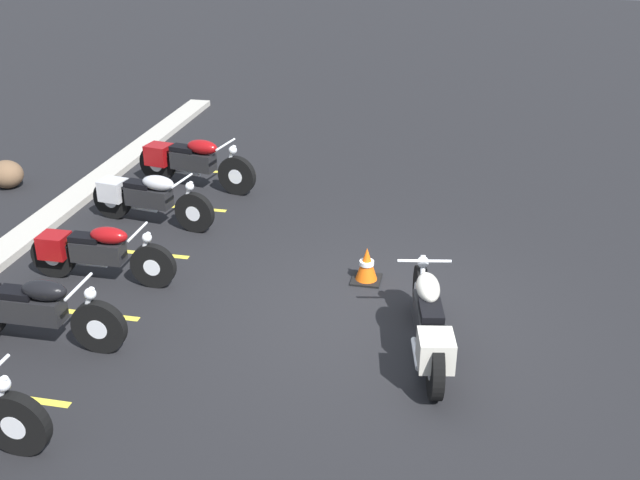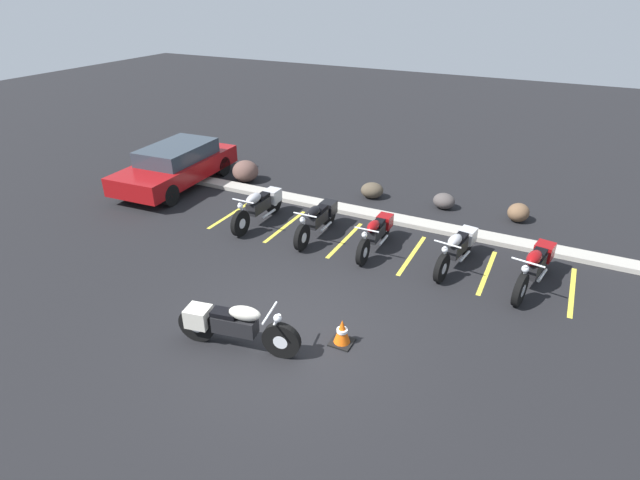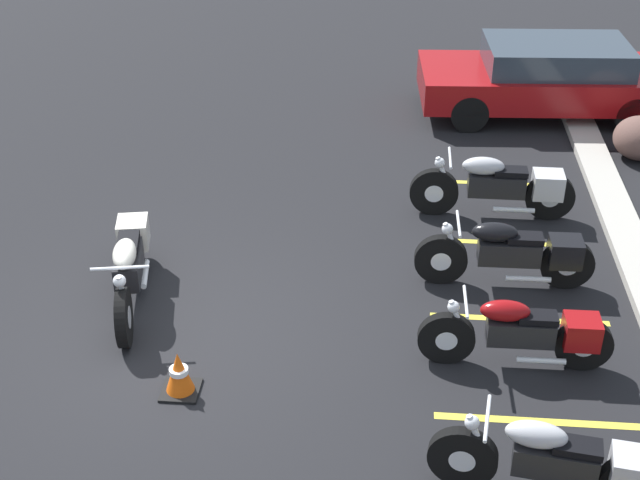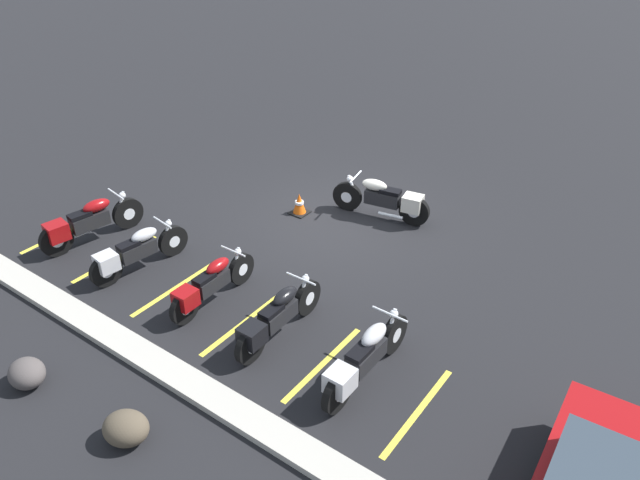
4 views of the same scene
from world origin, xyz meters
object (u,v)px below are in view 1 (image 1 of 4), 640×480
at_px(parked_bike_1, 28,309).
at_px(parked_bike_2, 94,252).
at_px(parked_bike_4, 190,161).
at_px(landscape_rock_0, 6,174).
at_px(parked_bike_3, 146,197).
at_px(traffic_cone, 367,266).
at_px(motorcycle_cream_featured, 429,322).

distance_m(parked_bike_1, parked_bike_2, 1.59).
height_order(parked_bike_4, landscape_rock_0, parked_bike_4).
distance_m(parked_bike_2, parked_bike_3, 1.93).
bearing_deg(parked_bike_4, landscape_rock_0, -157.47).
xyz_separation_m(parked_bike_4, traffic_cone, (-2.84, -3.61, -0.25)).
relative_size(landscape_rock_0, traffic_cone, 1.21).
xyz_separation_m(landscape_rock_0, traffic_cone, (-2.14, -6.84, -0.02)).
bearing_deg(landscape_rock_0, parked_bike_1, -144.70).
relative_size(parked_bike_2, parked_bike_3, 0.97).
distance_m(parked_bike_3, traffic_cone, 3.92).
xyz_separation_m(parked_bike_2, parked_bike_4, (3.59, -0.03, 0.05)).
bearing_deg(parked_bike_4, motorcycle_cream_featured, -34.55).
xyz_separation_m(motorcycle_cream_featured, parked_bike_4, (4.54, 4.57, 0.00)).
relative_size(parked_bike_3, traffic_cone, 4.28).
relative_size(parked_bike_3, landscape_rock_0, 3.54).
height_order(parked_bike_4, traffic_cone, parked_bike_4).
bearing_deg(parked_bike_1, parked_bike_4, 88.74).
bearing_deg(parked_bike_2, parked_bike_3, 92.59).
relative_size(motorcycle_cream_featured, traffic_cone, 4.54).
bearing_deg(parked_bike_4, parked_bike_2, -80.20).
height_order(parked_bike_1, landscape_rock_0, parked_bike_1).
xyz_separation_m(parked_bike_2, landscape_rock_0, (2.88, 3.20, -0.19)).
bearing_deg(motorcycle_cream_featured, traffic_cone, 19.11).
relative_size(parked_bike_1, parked_bike_4, 0.96).
distance_m(motorcycle_cream_featured, landscape_rock_0, 8.70).
bearing_deg(parked_bike_3, parked_bike_2, -78.64).
height_order(parked_bike_2, parked_bike_3, parked_bike_3).
bearing_deg(parked_bike_4, parked_bike_1, -80.45).
height_order(landscape_rock_0, traffic_cone, traffic_cone).
bearing_deg(parked_bike_2, parked_bike_4, 89.33).
height_order(parked_bike_2, landscape_rock_0, parked_bike_2).
xyz_separation_m(parked_bike_4, landscape_rock_0, (-0.70, 3.23, -0.23)).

